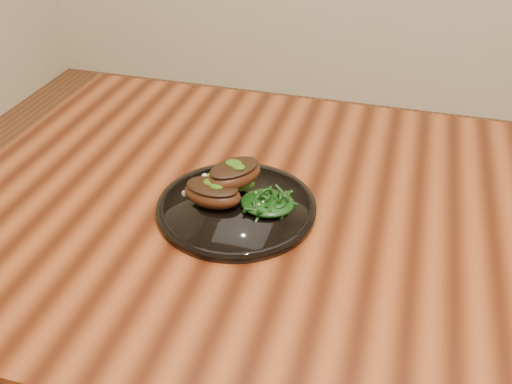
# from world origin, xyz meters

# --- Properties ---
(desk) EXTENTS (1.60, 0.80, 0.75)m
(desk) POSITION_xyz_m (0.00, 0.00, 0.67)
(desk) COLOR #371306
(desk) RESTS_ON ground
(plate) EXTENTS (0.25, 0.25, 0.02)m
(plate) POSITION_xyz_m (-0.33, -0.03, 0.76)
(plate) COLOR black
(plate) RESTS_ON desk
(lamb_chop_front) EXTENTS (0.10, 0.07, 0.04)m
(lamb_chop_front) POSITION_xyz_m (-0.36, -0.04, 0.78)
(lamb_chop_front) COLOR #3E1C0C
(lamb_chop_front) RESTS_ON plate
(lamb_chop_back) EXTENTS (0.10, 0.11, 0.04)m
(lamb_chop_back) POSITION_xyz_m (-0.34, -0.01, 0.80)
(lamb_chop_back) COLOR #3E1C0C
(lamb_chop_back) RESTS_ON plate
(herb_smear) EXTENTS (0.09, 0.06, 0.01)m
(herb_smear) POSITION_xyz_m (-0.36, 0.02, 0.77)
(herb_smear) COLOR #1A4006
(herb_smear) RESTS_ON plate
(greens_heap) EXTENTS (0.08, 0.08, 0.03)m
(greens_heap) POSITION_xyz_m (-0.28, -0.03, 0.78)
(greens_heap) COLOR black
(greens_heap) RESTS_ON plate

